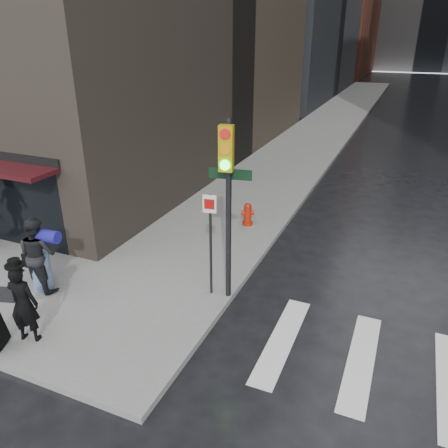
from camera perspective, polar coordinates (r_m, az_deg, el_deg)
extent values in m
plane|color=black|center=(10.09, -14.09, -12.78)|extent=(140.00, 140.00, 0.00)
cube|color=slate|center=(34.16, 14.38, 13.34)|extent=(4.00, 50.00, 0.15)
cube|color=silver|center=(9.51, 7.59, -14.71)|extent=(0.50, 3.00, 0.01)
cube|color=silver|center=(9.35, 17.45, -16.60)|extent=(0.50, 3.00, 0.01)
imported|color=black|center=(9.58, -24.77, -9.44)|extent=(0.70, 0.56, 1.69)
cylinder|color=black|center=(9.17, -25.69, -4.89)|extent=(0.36, 0.36, 0.04)
cylinder|color=black|center=(9.14, -25.75, -4.56)|extent=(0.22, 0.22, 0.13)
cube|color=black|center=(9.58, -26.62, -8.25)|extent=(0.38, 0.21, 0.29)
imported|color=black|center=(11.23, -23.14, -3.66)|extent=(0.97, 0.79, 1.86)
cube|color=black|center=(11.80, -23.50, -4.40)|extent=(0.59, 0.35, 0.35)
cylinder|color=navy|center=(10.86, -22.03, -1.48)|extent=(0.58, 0.34, 0.30)
cylinder|color=black|center=(9.55, 0.60, 1.31)|extent=(0.13, 0.13, 4.18)
cube|color=#C5A10D|center=(8.86, 0.29, 9.83)|extent=(0.32, 0.23, 0.94)
cylinder|color=red|center=(8.69, 0.13, 11.67)|extent=(0.21, 0.08, 0.21)
cylinder|color=orange|center=(8.76, 0.12, 9.67)|extent=(0.21, 0.08, 0.21)
cylinder|color=#19E533|center=(8.85, 0.12, 7.70)|extent=(0.21, 0.08, 0.21)
cylinder|color=black|center=(10.00, -1.75, -2.89)|extent=(0.06, 0.06, 2.51)
cube|color=white|center=(9.55, -1.90, 2.64)|extent=(0.31, 0.07, 0.42)
cube|color=black|center=(9.32, 0.82, 6.53)|extent=(0.93, 0.18, 0.23)
cylinder|color=#991B09|center=(14.17, 3.08, 0.11)|extent=(0.33, 0.33, 0.10)
cylinder|color=#991B09|center=(14.07, 3.11, 1.08)|extent=(0.25, 0.25, 0.62)
sphere|color=#991B09|center=(13.94, 3.14, 2.34)|extent=(0.23, 0.23, 0.23)
cylinder|color=#991B09|center=(14.03, 3.11, 1.47)|extent=(0.44, 0.31, 0.15)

